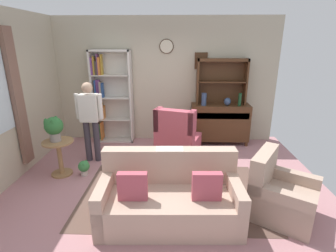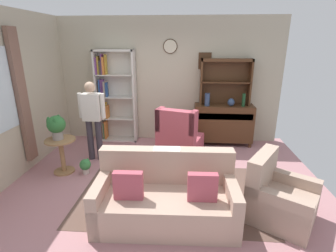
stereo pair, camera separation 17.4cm
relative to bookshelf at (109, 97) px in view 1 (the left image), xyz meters
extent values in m
cube|color=#B27A7F|center=(1.31, -1.95, -1.08)|extent=(5.40, 4.60, 0.02)
cube|color=#BCB299|center=(1.31, 0.18, 0.33)|extent=(5.00, 0.06, 2.80)
cylinder|color=beige|center=(1.32, 0.14, 1.10)|extent=(0.28, 0.03, 0.28)
torus|color=#382314|center=(1.32, 0.14, 1.10)|extent=(0.31, 0.02, 0.31)
cube|color=#422816|center=(2.08, 0.13, 0.79)|extent=(0.28, 0.03, 0.36)
cube|color=#7F5B4C|center=(-1.13, -1.58, 0.28)|extent=(0.08, 0.24, 2.30)
cube|color=brown|center=(1.51, -2.25, -1.06)|extent=(2.81, 1.87, 0.01)
cube|color=silver|center=(-0.34, -0.02, -0.02)|extent=(0.04, 0.30, 2.10)
cube|color=silver|center=(0.52, -0.02, -0.02)|extent=(0.04, 0.30, 2.10)
cube|color=silver|center=(0.09, -0.02, 1.01)|extent=(0.90, 0.30, 0.04)
cube|color=silver|center=(0.09, -0.02, -1.05)|extent=(0.90, 0.30, 0.04)
cube|color=silver|center=(0.09, 0.13, -0.02)|extent=(0.90, 0.01, 2.10)
cube|color=silver|center=(0.09, -0.02, -0.52)|extent=(0.86, 0.30, 0.02)
cube|color=gold|center=(-0.31, -0.04, -0.87)|extent=(0.02, 0.17, 0.28)
cube|color=gray|center=(-0.28, -0.04, -0.79)|extent=(0.02, 0.12, 0.44)
cube|color=#337247|center=(-0.25, -0.04, -0.83)|extent=(0.03, 0.12, 0.36)
cube|color=#CC7233|center=(-0.21, -0.04, -0.81)|extent=(0.03, 0.22, 0.42)
cube|color=silver|center=(0.09, -0.02, -0.02)|extent=(0.86, 0.30, 0.02)
cube|color=#723F7F|center=(-0.31, -0.04, -0.30)|extent=(0.03, 0.22, 0.42)
cube|color=gold|center=(-0.27, -0.04, -0.33)|extent=(0.04, 0.23, 0.36)
cube|color=gray|center=(-0.23, -0.04, -0.35)|extent=(0.03, 0.24, 0.31)
cube|color=gold|center=(-0.19, -0.04, -0.33)|extent=(0.04, 0.20, 0.36)
cube|color=#CC7233|center=(-0.14, -0.04, -0.36)|extent=(0.04, 0.21, 0.29)
cube|color=silver|center=(0.09, -0.02, 0.49)|extent=(0.86, 0.30, 0.02)
cube|color=#3F3833|center=(-0.31, -0.04, 0.17)|extent=(0.03, 0.13, 0.35)
cube|color=#284C8C|center=(-0.27, -0.04, 0.19)|extent=(0.02, 0.21, 0.39)
cube|color=#723F7F|center=(-0.24, -0.04, 0.19)|extent=(0.03, 0.12, 0.39)
cube|color=#723F7F|center=(-0.20, -0.04, 0.19)|extent=(0.04, 0.12, 0.39)
cube|color=gray|center=(-0.16, -0.04, 0.17)|extent=(0.03, 0.21, 0.35)
cube|color=#284C8C|center=(-0.12, -0.04, 0.15)|extent=(0.03, 0.13, 0.32)
cube|color=#723F7F|center=(-0.31, -0.04, 0.68)|extent=(0.04, 0.20, 0.37)
cube|color=gold|center=(-0.27, -0.04, 0.69)|extent=(0.04, 0.13, 0.39)
cube|color=#3F3833|center=(-0.21, -0.04, 0.65)|extent=(0.04, 0.17, 0.30)
cube|color=#723F7F|center=(-0.18, -0.04, 0.72)|extent=(0.03, 0.17, 0.44)
cube|color=#CC7233|center=(-0.14, -0.04, 0.69)|extent=(0.04, 0.23, 0.38)
cube|color=gold|center=(-0.10, -0.04, 0.72)|extent=(0.02, 0.14, 0.43)
cube|color=#4C2D19|center=(2.54, -0.09, -0.56)|extent=(1.30, 0.45, 0.82)
cube|color=#4C2D19|center=(1.94, -0.26, -1.02)|extent=(0.06, 0.06, 0.10)
cube|color=#4C2D19|center=(3.14, -0.26, -1.02)|extent=(0.06, 0.06, 0.10)
cube|color=#4C2D19|center=(1.94, 0.09, -1.02)|extent=(0.06, 0.06, 0.10)
cube|color=#4C2D19|center=(3.14, 0.09, -1.02)|extent=(0.06, 0.06, 0.10)
cube|color=#3D2414|center=(2.54, -0.31, -0.35)|extent=(1.20, 0.01, 0.14)
cube|color=#4C2D19|center=(2.01, -0.01, 0.35)|extent=(0.04, 0.26, 1.00)
cube|color=#4C2D19|center=(3.07, -0.01, 0.35)|extent=(0.04, 0.26, 1.00)
cube|color=#4C2D19|center=(2.54, -0.01, 0.82)|extent=(1.10, 0.26, 0.06)
cube|color=#4C2D19|center=(2.54, -0.01, 0.35)|extent=(1.06, 0.26, 0.02)
cube|color=#4C2D19|center=(2.54, 0.12, 0.35)|extent=(1.10, 0.01, 1.00)
cylinder|color=#33476B|center=(2.15, -0.17, -0.01)|extent=(0.11, 0.11, 0.27)
ellipsoid|color=#33476B|center=(2.67, -0.15, -0.06)|extent=(0.15, 0.15, 0.17)
cylinder|color=#194223|center=(2.93, -0.18, -0.01)|extent=(0.07, 0.07, 0.28)
cube|color=tan|center=(1.47, -2.89, -0.86)|extent=(1.83, 0.91, 0.42)
cube|color=tan|center=(1.46, -2.57, -0.41)|extent=(1.81, 0.26, 0.48)
cube|color=tan|center=(0.64, -2.92, -0.77)|extent=(0.17, 0.85, 0.60)
cube|color=tan|center=(2.30, -2.87, -0.77)|extent=(0.17, 0.85, 0.60)
cube|color=#B74C5B|center=(1.02, -3.03, -0.47)|extent=(0.36, 0.11, 0.36)
cube|color=#B74C5B|center=(1.92, -3.00, -0.47)|extent=(0.36, 0.11, 0.36)
cube|color=white|center=(1.46, -2.57, -0.16)|extent=(0.37, 0.19, 0.00)
cube|color=tan|center=(2.99, -2.74, -0.87)|extent=(1.06, 1.05, 0.40)
cube|color=tan|center=(2.73, -2.58, -0.43)|extent=(0.56, 0.73, 0.48)
cube|color=tan|center=(2.82, -2.99, -0.79)|extent=(0.73, 0.54, 0.55)
cube|color=tan|center=(3.15, -2.48, -0.79)|extent=(0.73, 0.54, 0.55)
cube|color=#B74C5B|center=(1.60, -0.81, -0.86)|extent=(0.99, 1.00, 0.42)
cube|color=#B74C5B|center=(1.51, -1.10, -0.33)|extent=(0.80, 0.43, 0.63)
cube|color=#B74C5B|center=(1.84, -1.17, -0.24)|extent=(0.18, 0.30, 0.44)
cube|color=#B74C5B|center=(1.20, -0.96, -0.24)|extent=(0.18, 0.30, 0.44)
cylinder|color=#997047|center=(-0.50, -1.68, -0.44)|extent=(0.52, 0.52, 0.03)
cylinder|color=#997047|center=(-0.50, -1.68, -0.76)|extent=(0.08, 0.08, 0.61)
cylinder|color=#997047|center=(-0.50, -1.68, -1.05)|extent=(0.36, 0.36, 0.03)
cylinder|color=gray|center=(-0.53, -1.68, -0.36)|extent=(0.18, 0.18, 0.15)
sphere|color=#2D6B33|center=(-0.53, -1.68, -0.16)|extent=(0.31, 0.31, 0.31)
ellipsoid|color=#2D6B33|center=(-0.63, -1.72, -0.12)|extent=(0.09, 0.05, 0.22)
ellipsoid|color=#2D6B33|center=(-0.53, -1.57, -0.12)|extent=(0.09, 0.05, 0.22)
ellipsoid|color=#2D6B33|center=(-0.49, -1.78, -0.12)|extent=(0.09, 0.05, 0.22)
cylinder|color=beige|center=(-0.08, -1.71, -1.02)|extent=(0.12, 0.12, 0.09)
sphere|color=#387F42|center=(-0.08, -1.71, -0.89)|extent=(0.20, 0.20, 0.20)
ellipsoid|color=#387F42|center=(-0.10, -1.78, -0.87)|extent=(0.06, 0.04, 0.14)
ellipsoid|color=#387F42|center=(-0.05, -1.65, -0.87)|extent=(0.06, 0.04, 0.14)
ellipsoid|color=#387F42|center=(-0.05, -1.78, -0.87)|extent=(0.06, 0.04, 0.14)
cylinder|color=#38333D|center=(-0.19, -1.10, -0.66)|extent=(0.12, 0.12, 0.82)
cylinder|color=#38333D|center=(-0.01, -1.10, -0.66)|extent=(0.12, 0.12, 0.82)
cube|color=silver|center=(-0.10, -1.10, 0.01)|extent=(0.34, 0.21, 0.52)
sphere|color=tan|center=(-0.10, -1.10, 0.39)|extent=(0.20, 0.20, 0.20)
cylinder|color=silver|center=(-0.32, -1.10, 0.04)|extent=(0.08, 0.08, 0.48)
cylinder|color=silver|center=(0.12, -1.10, 0.04)|extent=(0.08, 0.08, 0.48)
cube|color=#4C2D19|center=(1.45, -1.92, -0.66)|extent=(0.80, 0.50, 0.03)
cube|color=#4C2D19|center=(1.08, -2.14, -0.87)|extent=(0.05, 0.05, 0.39)
cube|color=#4C2D19|center=(1.82, -2.14, -0.87)|extent=(0.05, 0.05, 0.39)
cube|color=#4C2D19|center=(1.08, -1.70, -0.87)|extent=(0.05, 0.05, 0.39)
cube|color=#4C2D19|center=(1.82, -1.70, -0.87)|extent=(0.05, 0.05, 0.39)
cube|color=#284C8C|center=(1.37, -1.92, -0.64)|extent=(0.16, 0.13, 0.02)
cube|color=gold|center=(1.37, -1.92, -0.61)|extent=(0.18, 0.15, 0.03)
cube|color=#284C8C|center=(1.37, -1.92, -0.59)|extent=(0.21, 0.11, 0.02)
camera|label=1|loc=(1.53, -5.74, 1.20)|focal=27.47mm
camera|label=2|loc=(1.71, -5.73, 1.20)|focal=27.47mm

